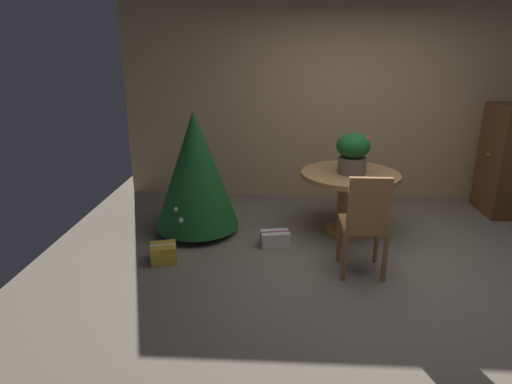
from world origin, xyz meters
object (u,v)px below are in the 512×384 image
object	(u,v)px
holiday_tree	(196,170)
gift_box_gold	(164,253)
round_dining_table	(349,189)
flower_vase	(353,152)
gift_box_cream	(275,239)
wooden_cabinet	(506,160)
wooden_chair_near	(365,221)

from	to	relation	value
holiday_tree	gift_box_gold	bearing A→B (deg)	-105.29
holiday_tree	round_dining_table	bearing A→B (deg)	2.32
flower_vase	holiday_tree	world-z (taller)	holiday_tree
gift_box_cream	wooden_cabinet	bearing A→B (deg)	22.39
holiday_tree	gift_box_cream	size ratio (longest dim) A/B	4.21
round_dining_table	gift_box_cream	size ratio (longest dim) A/B	3.27
wooden_chair_near	gift_box_cream	distance (m)	1.10
round_dining_table	flower_vase	distance (m)	0.43
round_dining_table	flower_vase	bearing A→B (deg)	-77.37
wooden_chair_near	holiday_tree	distance (m)	1.93
flower_vase	holiday_tree	xyz separation A→B (m)	(-1.70, -0.04, -0.22)
round_dining_table	holiday_tree	distance (m)	1.71
round_dining_table	wooden_chair_near	xyz separation A→B (m)	(0.00, -0.97, 0.02)
round_dining_table	flower_vase	size ratio (longest dim) A/B	2.45
wooden_chair_near	wooden_cabinet	world-z (taller)	wooden_cabinet
flower_vase	holiday_tree	bearing A→B (deg)	-178.81
holiday_tree	wooden_cabinet	size ratio (longest dim) A/B	1.01
round_dining_table	gift_box_cream	bearing A→B (deg)	-154.10
gift_box_cream	wooden_chair_near	bearing A→B (deg)	-35.69
gift_box_gold	gift_box_cream	distance (m)	1.17
holiday_tree	wooden_cabinet	distance (m)	3.80
gift_box_cream	wooden_cabinet	world-z (taller)	wooden_cabinet
gift_box_gold	flower_vase	bearing A→B (deg)	22.29
round_dining_table	gift_box_cream	distance (m)	1.00
wooden_chair_near	gift_box_gold	xyz separation A→B (m)	(-1.90, 0.16, -0.45)
flower_vase	gift_box_gold	size ratio (longest dim) A/B	1.46
gift_box_gold	gift_box_cream	xyz separation A→B (m)	(1.09, 0.42, -0.01)
gift_box_cream	wooden_cabinet	xyz separation A→B (m)	(2.83, 1.16, 0.60)
gift_box_gold	holiday_tree	bearing A→B (deg)	74.71
holiday_tree	wooden_cabinet	xyz separation A→B (m)	(3.71, 0.84, -0.05)
flower_vase	gift_box_gold	xyz separation A→B (m)	(-1.90, -0.78, -0.86)
holiday_tree	gift_box_gold	world-z (taller)	holiday_tree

